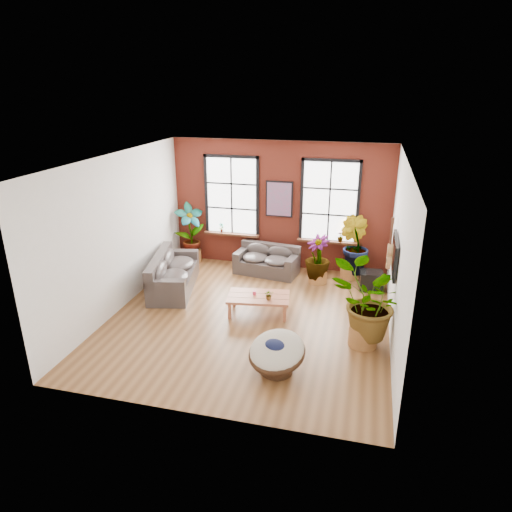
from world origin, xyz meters
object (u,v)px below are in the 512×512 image
(sofa_left, at_px, (172,274))
(coffee_table, at_px, (258,298))
(papasan_chair, at_px, (277,353))
(sofa_back, at_px, (267,261))

(sofa_left, height_order, coffee_table, sofa_left)
(coffee_table, bearing_deg, papasan_chair, -76.07)
(sofa_left, xyz_separation_m, papasan_chair, (3.29, -2.87, -0.01))
(sofa_left, distance_m, papasan_chair, 4.36)
(sofa_back, relative_size, papasan_chair, 1.35)
(sofa_left, height_order, papasan_chair, sofa_left)
(coffee_table, relative_size, papasan_chair, 1.11)
(coffee_table, xyz_separation_m, papasan_chair, (0.85, -2.09, 0.01))
(papasan_chair, bearing_deg, sofa_left, 158.77)
(sofa_back, height_order, sofa_left, sofa_left)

